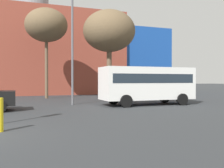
{
  "coord_description": "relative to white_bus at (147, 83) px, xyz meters",
  "views": [
    {
      "loc": [
        1.75,
        -9.53,
        1.8
      ],
      "look_at": [
        8.77,
        9.19,
        1.5
      ],
      "focal_mm": 41.34,
      "sensor_mm": 36.0,
      "label": 1
    }
  ],
  "objects": [
    {
      "name": "white_bus",
      "position": [
        0.0,
        0.0,
        0.0
      ],
      "size": [
        6.8,
        2.62,
        2.72
      ],
      "color": "white",
      "rests_on": "ground_plane"
    },
    {
      "name": "bare_tree_0",
      "position": [
        -6.14,
        9.39,
        5.56
      ],
      "size": [
        4.15,
        4.15,
        8.88
      ],
      "color": "brown",
      "rests_on": "ground_plane"
    },
    {
      "name": "building_backdrop",
      "position": [
        -6.77,
        19.16,
        3.52
      ],
      "size": [
        37.14,
        10.15,
        12.68
      ],
      "color": "brown",
      "rests_on": "ground_plane"
    },
    {
      "name": "bare_tree_1",
      "position": [
        -0.43,
        6.97,
        4.93
      ],
      "size": [
        5.08,
        5.08,
        8.64
      ],
      "color": "brown",
      "rests_on": "ground_plane"
    },
    {
      "name": "bollard_yellow_0",
      "position": [
        -9.53,
        -6.94,
        -1.03
      ],
      "size": [
        0.24,
        0.24,
        1.18
      ],
      "primitive_type": "cylinder",
      "color": "yellow",
      "rests_on": "ground_plane"
    },
    {
      "name": "street_lamp",
      "position": [
        -5.1,
        2.0,
        3.22
      ],
      "size": [
        0.8,
        0.24,
        8.62
      ],
      "color": "#59595E",
      "rests_on": "ground_plane"
    }
  ]
}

